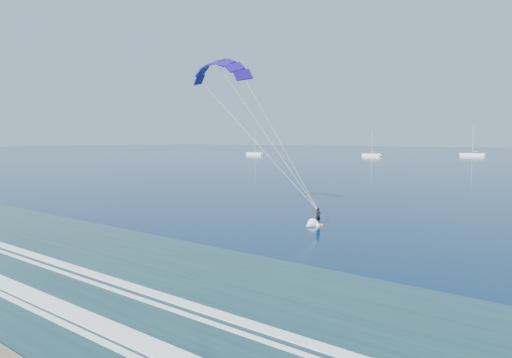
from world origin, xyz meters
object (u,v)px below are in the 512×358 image
object	(u,v)px
kitesurfer_rig	(263,130)
sailboat_2	(472,154)
sailboat_1	(372,155)
sailboat_0	(255,153)

from	to	relation	value
kitesurfer_rig	sailboat_2	xyz separation A→B (m)	(-24.76, 196.07, -8.17)
kitesurfer_rig	sailboat_2	world-z (taller)	kitesurfer_rig
sailboat_1	sailboat_2	bearing A→B (deg)	44.45
kitesurfer_rig	sailboat_0	size ratio (longest dim) A/B	1.36
sailboat_1	sailboat_2	size ratio (longest dim) A/B	0.84
sailboat_1	sailboat_0	bearing A→B (deg)	-161.66
kitesurfer_rig	sailboat_1	xyz separation A→B (m)	(-59.72, 161.78, -8.18)
kitesurfer_rig	sailboat_1	bearing A→B (deg)	110.26
sailboat_0	kitesurfer_rig	bearing A→B (deg)	-51.69
sailboat_2	sailboat_1	bearing A→B (deg)	-135.55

